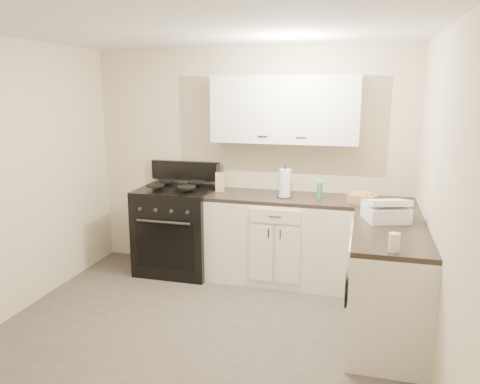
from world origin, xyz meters
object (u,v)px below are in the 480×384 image
(knife_block, at_px, (220,182))
(wicker_basket, at_px, (362,199))
(paper_towel, at_px, (285,183))
(countertop_grill, at_px, (386,213))
(stove, at_px, (177,231))

(knife_block, relative_size, wicker_basket, 0.80)
(paper_towel, xyz_separation_m, countertop_grill, (0.99, -0.65, -0.08))
(knife_block, height_order, paper_towel, paper_towel)
(paper_towel, distance_m, wicker_basket, 0.80)
(stove, bearing_deg, knife_block, 11.24)
(wicker_basket, xyz_separation_m, countertop_grill, (0.20, -0.58, 0.02))
(knife_block, xyz_separation_m, paper_towel, (0.75, -0.11, 0.04))
(knife_block, distance_m, wicker_basket, 1.55)
(paper_towel, distance_m, countertop_grill, 1.19)
(knife_block, distance_m, countertop_grill, 1.89)
(knife_block, height_order, countertop_grill, knife_block)
(knife_block, bearing_deg, stove, 176.90)
(stove, xyz_separation_m, wicker_basket, (2.02, -0.08, 0.52))
(paper_towel, bearing_deg, countertop_grill, -33.24)
(stove, bearing_deg, countertop_grill, -16.52)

